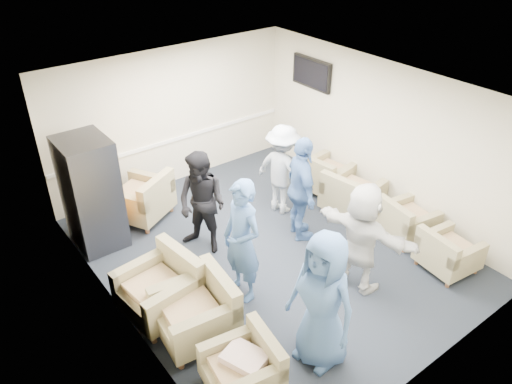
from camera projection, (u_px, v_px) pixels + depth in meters
floor at (270, 251)px, 8.19m from camera, size 6.00×6.00×0.00m
ceiling at (273, 94)px, 6.78m from camera, size 6.00×6.00×0.00m
back_wall at (173, 118)px, 9.52m from camera, size 5.00×0.02×2.70m
front_wall at (443, 288)px, 5.45m from camera, size 5.00×0.02×2.70m
left_wall at (114, 240)px, 6.19m from camera, size 0.02×6.00×2.70m
right_wall at (381, 137)px, 8.78m from camera, size 0.02×6.00×2.70m
chair_rail at (175, 139)px, 9.74m from camera, size 4.98×0.04×0.06m
tv at (312, 73)px, 9.61m from camera, size 0.10×1.00×0.58m
armchair_left_near at (246, 369)px, 5.78m from camera, size 0.91×0.91×0.63m
armchair_left_mid at (199, 313)px, 6.48m from camera, size 1.04×1.04×0.75m
armchair_left_far at (163, 289)px, 6.85m from camera, size 1.05×1.05×0.76m
armchair_right_near at (446, 254)px, 7.63m from camera, size 0.85×0.85×0.61m
armchair_right_midnear at (405, 222)px, 8.35m from camera, size 0.89×0.89×0.63m
armchair_right_midfar at (351, 196)px, 8.97m from camera, size 1.02×1.02×0.71m
armchair_right_far at (325, 177)px, 9.63m from camera, size 0.93×0.93×0.67m
armchair_corner at (143, 200)px, 8.83m from camera, size 1.26×1.26×0.74m
vending_machine at (92, 193)px, 7.94m from camera, size 0.76×0.89×1.88m
backpack at (200, 293)px, 6.99m from camera, size 0.32×0.27×0.48m
pillow at (245, 359)px, 5.69m from camera, size 0.51×0.58×0.14m
person_front_left at (323, 301)px, 5.86m from camera, size 0.72×1.00×1.89m
person_mid_left at (242, 242)px, 6.85m from camera, size 0.49×0.71×1.88m
person_back_left at (202, 204)px, 7.81m from camera, size 0.93×1.03×1.73m
person_back_right at (282, 170)px, 8.82m from camera, size 0.85×1.19×1.67m
person_mid_right at (301, 190)px, 8.08m from camera, size 0.84×1.16×1.83m
person_front_right at (362, 237)px, 7.06m from camera, size 0.82×1.66×1.72m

